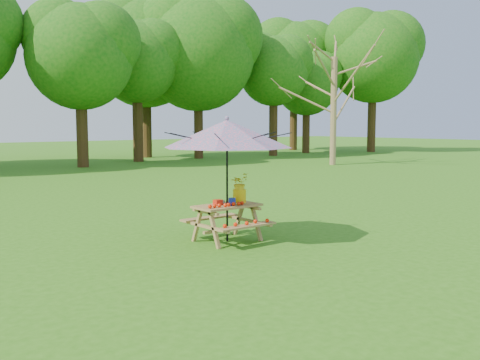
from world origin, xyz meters
TOP-DOWN VIEW (x-y plane):
  - treeline at (0.00, 22.00)m, footprint 60.00×12.00m
  - bare_tree at (11.37, 14.42)m, footprint 6.89×6.89m
  - picnic_table at (-4.07, 3.52)m, footprint 1.20×1.32m
  - patio_umbrella at (-4.07, 3.52)m, footprint 2.42×2.42m
  - produce_bins at (-4.12, 3.54)m, footprint 0.33×0.39m
  - tomatoes_row at (-4.22, 3.34)m, footprint 0.77×0.13m
  - flower_bucket at (-3.71, 3.61)m, footprint 0.39×0.35m

SIDE VIEW (x-z plane):
  - picnic_table at x=-4.07m, z-range -0.01..0.66m
  - tomatoes_row at x=-4.22m, z-range 0.67..0.74m
  - produce_bins at x=-4.12m, z-range 0.66..0.79m
  - flower_bucket at x=-3.71m, z-range 0.69..1.24m
  - patio_umbrella at x=-4.07m, z-range 0.82..3.08m
  - bare_tree at x=11.37m, z-range 1.37..14.19m
  - treeline at x=0.00m, z-range 0.00..16.00m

